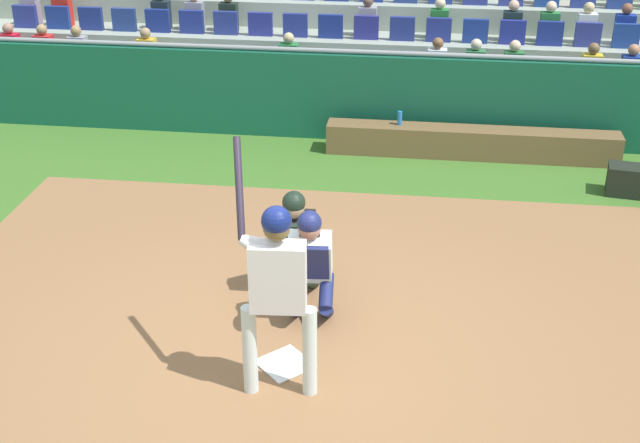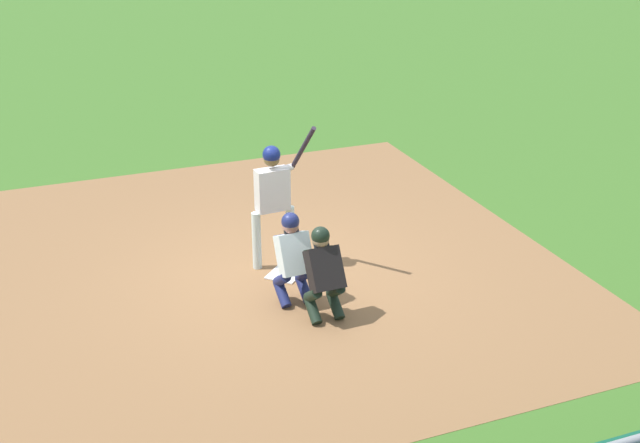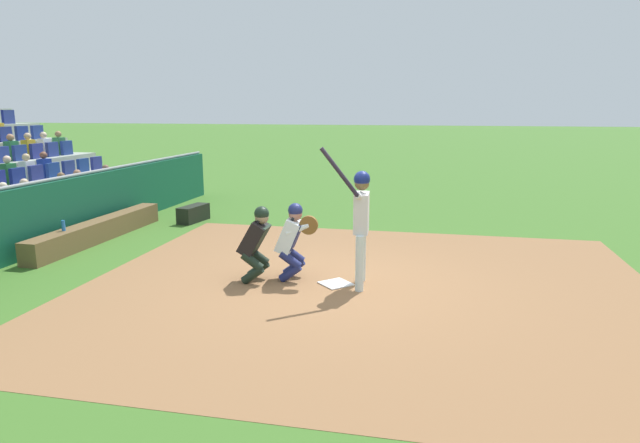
% 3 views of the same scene
% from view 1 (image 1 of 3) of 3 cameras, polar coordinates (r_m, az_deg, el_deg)
% --- Properties ---
extents(ground_plane, '(160.00, 160.00, 0.00)m').
position_cam_1_polar(ground_plane, '(8.13, -2.36, -9.56)').
color(ground_plane, '#3E6C26').
extents(infield_dirt_patch, '(8.12, 9.00, 0.01)m').
position_cam_1_polar(infield_dirt_patch, '(7.73, -3.01, -11.69)').
color(infield_dirt_patch, '#8F633F').
rests_on(infield_dirt_patch, ground_plane).
extents(home_plate_marker, '(0.62, 0.62, 0.02)m').
position_cam_1_polar(home_plate_marker, '(8.12, -2.36, -9.47)').
color(home_plate_marker, white).
rests_on(home_plate_marker, infield_dirt_patch).
extents(batter_at_plate, '(0.80, 0.71, 2.22)m').
position_cam_1_polar(batter_at_plate, '(7.18, -2.93, -3.91)').
color(batter_at_plate, silver).
rests_on(batter_at_plate, ground_plane).
extents(catcher_crouching, '(0.49, 0.73, 1.29)m').
position_cam_1_polar(catcher_crouching, '(8.34, -0.74, -2.65)').
color(catcher_crouching, navy).
rests_on(catcher_crouching, ground_plane).
extents(home_plate_umpire, '(0.47, 0.50, 1.26)m').
position_cam_1_polar(home_plate_umpire, '(8.86, -1.64, -1.03)').
color(home_plate_umpire, black).
rests_on(home_plate_umpire, ground_plane).
extents(dugout_wall, '(16.19, 0.24, 1.41)m').
position_cam_1_polar(dugout_wall, '(13.22, 2.11, 8.37)').
color(dugout_wall, '#12523A').
rests_on(dugout_wall, ground_plane).
extents(dugout_bench, '(4.27, 0.40, 0.44)m').
position_cam_1_polar(dugout_bench, '(12.81, 10.07, 5.21)').
color(dugout_bench, brown).
rests_on(dugout_bench, ground_plane).
extents(water_bottle_on_bench, '(0.07, 0.07, 0.21)m').
position_cam_1_polar(water_bottle_on_bench, '(12.72, 5.35, 6.90)').
color(water_bottle_on_bench, blue).
rests_on(water_bottle_on_bench, dugout_bench).
extents(bleacher_stand, '(14.59, 5.85, 3.46)m').
position_cam_1_polar(bleacher_stand, '(17.88, 3.77, 14.27)').
color(bleacher_stand, '#96A191').
rests_on(bleacher_stand, ground_plane).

